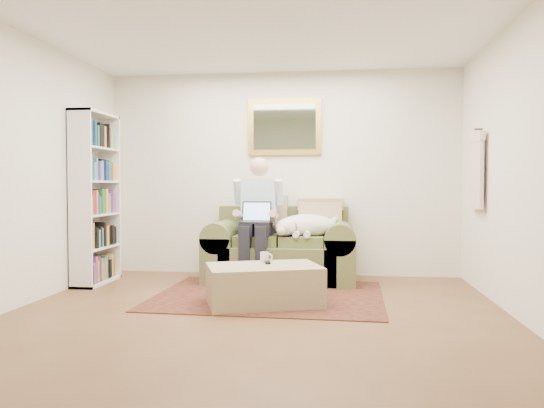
% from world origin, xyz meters
% --- Properties ---
extents(room_shell, '(4.51, 5.00, 2.61)m').
position_xyz_m(room_shell, '(0.00, 0.35, 1.30)').
color(room_shell, brown).
rests_on(room_shell, ground).
extents(rug, '(2.39, 1.94, 0.01)m').
position_xyz_m(rug, '(0.02, 1.14, 0.01)').
color(rug, black).
rests_on(rug, room_shell).
extents(sofa, '(1.77, 0.90, 1.06)m').
position_xyz_m(sofa, '(0.04, 2.02, 0.31)').
color(sofa, olive).
rests_on(sofa, room_shell).
extents(seated_man, '(0.58, 0.83, 1.49)m').
position_xyz_m(seated_man, '(-0.22, 1.86, 0.74)').
color(seated_man, '#8CBBD8').
rests_on(seated_man, sofa).
extents(laptop, '(0.34, 0.27, 0.25)m').
position_xyz_m(laptop, '(-0.22, 1.79, 0.78)').
color(laptop, black).
rests_on(laptop, seated_man).
extents(sleeping_dog, '(0.73, 0.46, 0.27)m').
position_xyz_m(sleeping_dog, '(0.36, 1.93, 0.68)').
color(sleeping_dog, white).
rests_on(sleeping_dog, sofa).
extents(ottoman, '(1.22, 0.98, 0.38)m').
position_xyz_m(ottoman, '(0.02, 0.70, 0.19)').
color(ottoman, tan).
rests_on(ottoman, room_shell).
extents(coffee_mug, '(0.08, 0.08, 0.10)m').
position_xyz_m(coffee_mug, '(-0.00, 0.92, 0.43)').
color(coffee_mug, white).
rests_on(coffee_mug, ottoman).
extents(tv_remote, '(0.08, 0.16, 0.02)m').
position_xyz_m(tv_remote, '(0.04, 0.84, 0.39)').
color(tv_remote, black).
rests_on(tv_remote, ottoman).
extents(bookshelf, '(0.28, 0.80, 2.00)m').
position_xyz_m(bookshelf, '(-2.10, 1.60, 1.00)').
color(bookshelf, white).
rests_on(bookshelf, room_shell).
extents(wall_mirror, '(0.94, 0.04, 0.72)m').
position_xyz_m(wall_mirror, '(0.04, 2.47, 1.90)').
color(wall_mirror, gold).
rests_on(wall_mirror, room_shell).
extents(hanging_shirt, '(0.06, 0.52, 0.90)m').
position_xyz_m(hanging_shirt, '(2.19, 1.60, 1.35)').
color(hanging_shirt, beige).
rests_on(hanging_shirt, room_shell).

